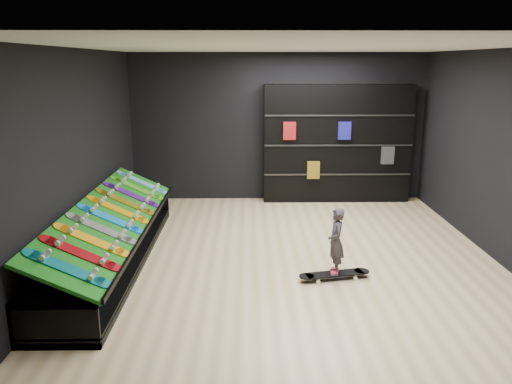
{
  "coord_description": "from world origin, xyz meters",
  "views": [
    {
      "loc": [
        -0.61,
        -6.72,
        2.81
      ],
      "look_at": [
        -0.5,
        0.2,
        1.0
      ],
      "focal_mm": 35.0,
      "sensor_mm": 36.0,
      "label": 1
    }
  ],
  "objects_px": {
    "floor_skateboard": "(334,276)",
    "child": "(335,254)",
    "back_shelving": "(337,144)",
    "display_rack": "(113,247)"
  },
  "relations": [
    {
      "from": "display_rack",
      "to": "floor_skateboard",
      "type": "height_order",
      "value": "display_rack"
    },
    {
      "from": "floor_skateboard",
      "to": "child",
      "type": "height_order",
      "value": "child"
    },
    {
      "from": "back_shelving",
      "to": "display_rack",
      "type": "bearing_deg",
      "value": -138.5
    },
    {
      "from": "back_shelving",
      "to": "floor_skateboard",
      "type": "xyz_separation_m",
      "value": [
        -0.67,
        -3.92,
        -1.14
      ]
    },
    {
      "from": "child",
      "to": "floor_skateboard",
      "type": "bearing_deg",
      "value": -90.72
    },
    {
      "from": "back_shelving",
      "to": "floor_skateboard",
      "type": "relative_size",
      "value": 3.04
    },
    {
      "from": "floor_skateboard",
      "to": "display_rack",
      "type": "bearing_deg",
      "value": 157.44
    },
    {
      "from": "floor_skateboard",
      "to": "child",
      "type": "xyz_separation_m",
      "value": [
        0.0,
        0.0,
        0.31
      ]
    },
    {
      "from": "display_rack",
      "to": "back_shelving",
      "type": "distance_m",
      "value": 5.1
    },
    {
      "from": "back_shelving",
      "to": "floor_skateboard",
      "type": "bearing_deg",
      "value": -99.68
    }
  ]
}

